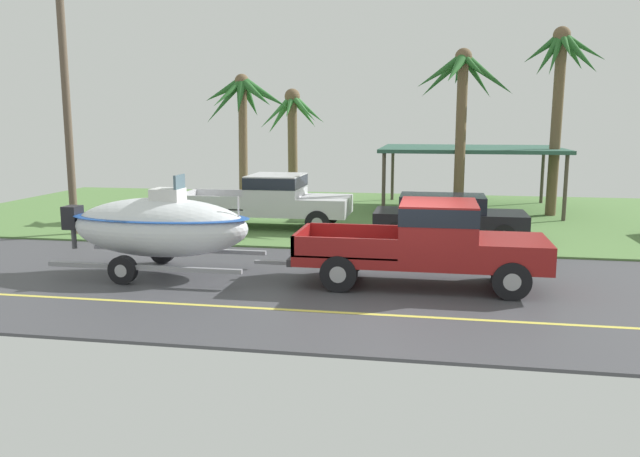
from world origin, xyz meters
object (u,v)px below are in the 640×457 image
parked_sedan_near (447,218)px  utility_pole (66,91)px  carport_awning (470,150)px  palm_tree_mid (293,122)px  boat_on_trailer (160,227)px  palm_tree_near_right (245,104)px  parked_pickup_background (275,198)px  pickup_truck_towing (436,240)px  palm_tree_near_left (461,91)px  palm_tree_far_left (561,75)px

parked_sedan_near → utility_pole: size_ratio=0.52×
carport_awning → palm_tree_mid: (-7.71, 1.77, 1.12)m
boat_on_trailer → palm_tree_near_right: bearing=94.3°
boat_on_trailer → parked_pickup_background: boat_on_trailer is taller
pickup_truck_towing → carport_awning: bearing=84.0°
boat_on_trailer → palm_tree_near_right: palm_tree_near_right is taller
palm_tree_near_left → utility_pole: bearing=-156.7°
palm_tree_mid → pickup_truck_towing: bearing=-65.7°
carport_awning → palm_tree_far_left: bearing=-23.8°
carport_awning → utility_pole: bearing=-147.4°
pickup_truck_towing → carport_awning: (1.31, 12.42, 1.41)m
carport_awning → palm_tree_near_right: palm_tree_near_right is taller
carport_awning → palm_tree_far_left: 4.38m
palm_tree_near_left → palm_tree_far_left: palm_tree_far_left is taller
parked_pickup_background → carport_awning: (6.65, 5.72, 1.42)m
utility_pole → palm_tree_near_left: bearing=23.3°
palm_tree_near_right → palm_tree_mid: bearing=80.1°
palm_tree_near_left → palm_tree_mid: size_ratio=1.22×
pickup_truck_towing → parked_pickup_background: 8.57m
parked_sedan_near → utility_pole: utility_pole is taller
pickup_truck_towing → parked_sedan_near: bearing=86.4°
palm_tree_mid → palm_tree_near_right: bearing=-99.9°
carport_awning → boat_on_trailer: bearing=-122.1°
palm_tree_mid → carport_awning: bearing=-12.9°
carport_awning → palm_tree_near_left: size_ratio=1.14×
parked_sedan_near → carport_awning: size_ratio=0.65×
boat_on_trailer → palm_tree_far_left: (10.86, 11.06, 4.12)m
carport_awning → palm_tree_mid: size_ratio=1.39×
palm_tree_near_right → parked_pickup_background: bearing=-57.2°
boat_on_trailer → palm_tree_far_left: bearing=45.5°
parked_sedan_near → utility_pole: bearing=-173.3°
carport_awning → utility_pole: size_ratio=0.80×
carport_awning → palm_tree_near_left: bearing=-100.4°
palm_tree_near_left → utility_pole: utility_pole is taller
boat_on_trailer → parked_pickup_background: 6.80m
parked_pickup_background → carport_awning: bearing=40.7°
utility_pole → palm_tree_near_right: bearing=51.9°
parked_sedan_near → palm_tree_far_left: palm_tree_far_left is taller
palm_tree_far_left → utility_pole: bearing=-156.8°
pickup_truck_towing → parked_sedan_near: (0.36, 5.71, -0.37)m
pickup_truck_towing → palm_tree_near_right: size_ratio=1.06×
palm_tree_far_left → utility_pole: size_ratio=0.80×
pickup_truck_towing → utility_pole: 12.64m
parked_sedan_near → utility_pole: 12.41m
palm_tree_near_left → palm_tree_mid: (-7.18, 4.65, -1.07)m
pickup_truck_towing → boat_on_trailer: size_ratio=1.00×
boat_on_trailer → parked_pickup_background: bearing=80.3°
pickup_truck_towing → boat_on_trailer: (-6.47, 0.00, 0.10)m
parked_pickup_background → parked_sedan_near: size_ratio=1.31×
pickup_truck_towing → parked_pickup_background: (-5.33, 6.71, -0.01)m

